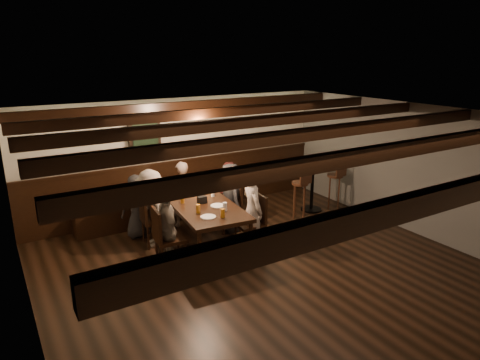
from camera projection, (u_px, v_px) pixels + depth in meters
room at (196, 179)px, 7.74m from camera, size 7.00×7.00×7.00m
dining_table at (201, 206)px, 7.30m from camera, size 1.19×2.27×0.82m
chair_left_near at (154, 229)px, 7.51m from camera, size 0.48×0.48×0.96m
chair_left_far at (169, 249)px, 6.74m from camera, size 0.49×0.49×0.98m
chair_right_near at (229, 216)px, 8.12m from camera, size 0.46×0.46×0.93m
chair_right_far at (251, 233)px, 7.34m from camera, size 0.48×0.48×0.96m
person_bench_left at (137, 206)px, 7.74m from camera, size 0.61×0.43×1.18m
person_bench_centre at (182, 194)px, 8.23m from camera, size 0.50×0.35×1.30m
person_bench_right at (228, 192)px, 8.49m from camera, size 0.64×0.52×1.22m
person_left_near at (151, 208)px, 7.39m from camera, size 0.59×0.93×1.37m
person_left_far at (167, 229)px, 6.63m from camera, size 0.38×0.78×1.28m
person_right_near at (230, 197)px, 8.03m from camera, size 0.47×0.68×1.31m
person_right_far at (252, 210)px, 7.23m from camera, size 0.39×0.55×1.43m
pint_a at (173, 189)px, 7.74m from camera, size 0.07×0.07×0.14m
pint_b at (201, 186)px, 7.92m from camera, size 0.07×0.07×0.14m
pint_c at (182, 199)px, 7.22m from camera, size 0.07×0.07×0.14m
pint_d at (213, 193)px, 7.55m from camera, size 0.07×0.07×0.14m
pint_e at (198, 209)px, 6.78m from camera, size 0.07×0.07×0.14m
pint_f at (225, 207)px, 6.87m from camera, size 0.07×0.07×0.14m
pint_g at (223, 213)px, 6.59m from camera, size 0.07×0.07×0.14m
plate_near at (208, 217)px, 6.61m from camera, size 0.24×0.24×0.01m
plate_far at (218, 206)px, 7.09m from camera, size 0.24×0.24×0.01m
condiment_caddy at (202, 200)px, 7.22m from camera, size 0.15×0.10×0.12m
candle at (201, 195)px, 7.58m from camera, size 0.05×0.05×0.05m
high_top_table at (313, 179)px, 9.03m from camera, size 0.60×0.60×1.07m
bar_stool_left at (300, 199)px, 8.70m from camera, size 0.34×0.35×1.08m
bar_stool_right at (334, 191)px, 9.24m from camera, size 0.34×0.35×1.08m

